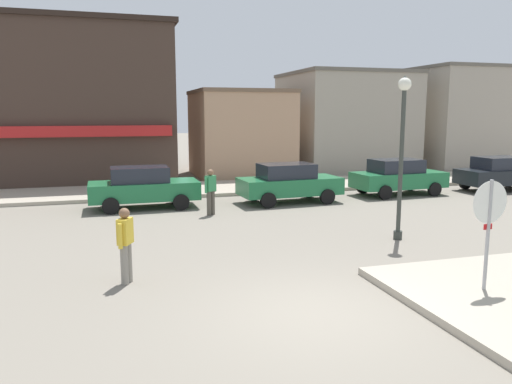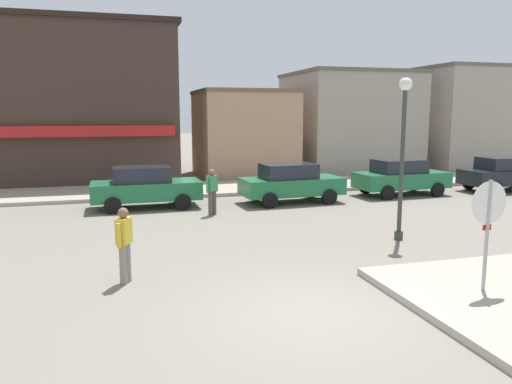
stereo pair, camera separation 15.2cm
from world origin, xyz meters
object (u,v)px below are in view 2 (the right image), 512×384
Objects in this scene: parked_car_second at (291,182)px; pedestrian_crossing_near at (124,243)px; parked_car_fourth at (505,173)px; parked_car_third at (401,177)px; stop_sign at (488,221)px; parked_car_nearest at (145,187)px; pedestrian_crossing_far at (212,190)px; lamp_post at (403,134)px.

pedestrian_crossing_near is (-6.55, -7.97, 0.06)m from parked_car_second.
parked_car_second and parked_car_fourth have the same top height.
parked_car_third is 2.54× the size of pedestrian_crossing_near.
stop_sign reaches higher than pedestrian_crossing_near.
pedestrian_crossing_far reaches higher than parked_car_nearest.
pedestrian_crossing_far is at bearing 111.09° from stop_sign.
parked_car_second is 1.00× the size of parked_car_third.
parked_car_nearest is 2.49× the size of pedestrian_crossing_near.
lamp_post is 1.11× the size of parked_car_second.
parked_car_fourth is at bearing 6.89° from pedestrian_crossing_far.
lamp_post is 6.87m from pedestrian_crossing_far.
parked_car_fourth is (9.42, 6.50, -2.15)m from lamp_post.
parked_car_second is 3.78m from pedestrian_crossing_far.
parked_car_nearest is (-6.58, 6.80, -2.15)m from lamp_post.
parked_car_third is at bearing 12.66° from pedestrian_crossing_far.
parked_car_third is at bearing 4.63° from parked_car_second.
parked_car_third is at bearing -0.15° from parked_car_nearest.
stop_sign is at bearing -22.58° from pedestrian_crossing_near.
stop_sign is at bearing -89.48° from parked_car_second.
parked_car_second is 2.54× the size of pedestrian_crossing_near.
parked_car_third is (5.19, 0.42, 0.00)m from parked_car_second.
lamp_post is at bearing 12.22° from pedestrian_crossing_near.
parked_car_second is at bearing -175.37° from parked_car_third.
stop_sign reaches higher than parked_car_third.
lamp_post is 7.96m from pedestrian_crossing_near.
pedestrian_crossing_near reaches higher than parked_car_nearest.
lamp_post is 1.13× the size of parked_car_nearest.
parked_car_nearest is at bearing 137.68° from pedestrian_crossing_far.
parked_car_second is 10.32m from pedestrian_crossing_near.
pedestrian_crossing_far is (2.17, -1.97, 0.06)m from parked_car_nearest.
stop_sign is 12.59m from parked_car_nearest.
parked_car_second is (5.62, -0.45, 0.00)m from parked_car_nearest.
stop_sign is at bearing -133.36° from parked_car_fourth.
lamp_post reaches higher than pedestrian_crossing_near.
pedestrian_crossing_near is at bearing -129.41° from parked_car_second.
pedestrian_crossing_near is at bearing -144.44° from parked_car_third.
parked_car_second is 10.38m from parked_car_fourth.
pedestrian_crossing_near is at bearing -154.37° from parked_car_fourth.
parked_car_nearest is at bearing 83.72° from pedestrian_crossing_near.
parked_car_nearest is 0.98× the size of parked_car_second.
parked_car_fourth is 18.78m from pedestrian_crossing_near.
lamp_post is at bearing -122.03° from parked_car_third.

